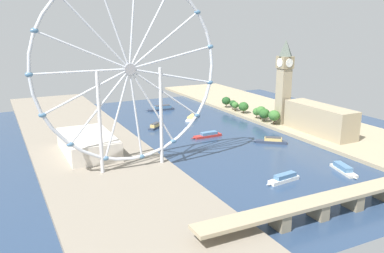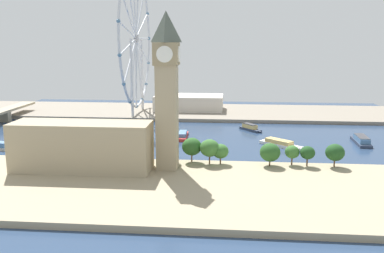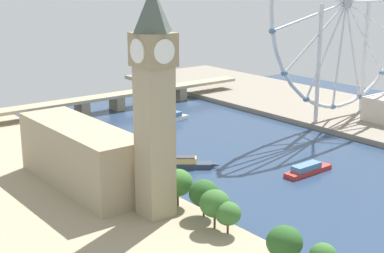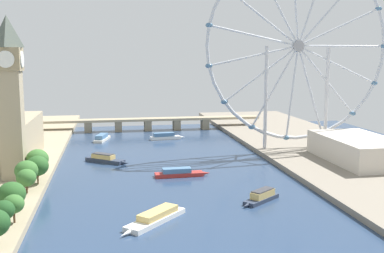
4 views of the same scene
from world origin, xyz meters
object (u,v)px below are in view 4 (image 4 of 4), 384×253
Objects in this scene: tour_boat_0 at (156,217)px; tour_boat_3 at (179,173)px; clock_tower at (10,95)px; parliament_block at (16,139)px; riverside_hall at (359,149)px; river_bridge at (148,122)px; tour_boat_5 at (261,197)px; tour_boat_6 at (165,137)px; tour_boat_4 at (105,159)px; tour_boat_1 at (102,138)px; ferris_wheel at (298,47)px.

tour_boat_3 reaches higher than tour_boat_0.
clock_tower reaches higher than parliament_block.
tour_boat_0 is 0.97× the size of tour_boat_3.
riverside_hall is at bearing 162.97° from tour_boat_0.
tour_boat_3 is (92.08, -42.88, -13.88)m from parliament_block.
river_bridge is 216.40m from tour_boat_5.
clock_tower reaches higher than tour_boat_5.
tour_boat_4 is at bearing -129.08° from tour_boat_6.
tour_boat_5 is at bearing -37.38° from parliament_block.
tour_boat_5 is 167.30m from tour_boat_6.
tour_boat_0 is at bearing -157.96° from tour_boat_1.
tour_boat_4 is (-36.19, -121.83, -5.60)m from river_bridge.
tour_boat_4 is 0.97× the size of tour_boat_6.
parliament_block is (-6.99, 44.28, -29.94)m from clock_tower.
tour_boat_1 is (-152.20, 113.17, -8.09)m from riverside_hall.
parliament_block is 204.58m from riverside_hall.
tour_boat_0 is at bearing -107.58° from tour_boat_3.
tour_boat_6 is (98.23, 72.17, -13.50)m from parliament_block.
parliament_block is 91.69m from tour_boat_1.
parliament_block reaches higher than tour_boat_6.
parliament_block is 0.55× the size of ferris_wheel.
tour_boat_4 reaches higher than tour_boat_0.
tour_boat_6 reaches higher than tour_boat_5.
tour_boat_4 is 87.04m from tour_boat_6.
ferris_wheel is 4.77× the size of tour_boat_6.
tour_boat_4 is at bearing -175.00° from ferris_wheel.
clock_tower reaches higher than riverside_hall.
tour_boat_0 is 1.40× the size of tour_boat_5.
tour_boat_1 is 126.75m from tour_boat_3.
tour_boat_0 is (65.53, -67.25, -43.87)m from clock_tower.
riverside_hall reaches higher than tour_boat_5.
parliament_block is at bearing -75.72° from tour_boat_5.
tour_boat_6 is (46.21, 73.76, 0.12)m from tour_boat_4.
tour_boat_4 is (-149.13, 35.28, -7.99)m from riverside_hall.
clock_tower is 1.13× the size of parliament_block.
ferris_wheel is 4.42× the size of tour_boat_1.
clock_tower is at bearing -177.82° from riverside_hall.
ferris_wheel reaches higher than tour_boat_6.
tour_boat_1 is at bearing -104.98° from tour_boat_5.
tour_boat_3 is at bearing -88.64° from river_bridge.
parliament_block reaches higher than tour_boat_3.
parliament_block is 53.80m from tour_boat_4.
ferris_wheel is at bearing 42.69° from tour_boat_4.
riverside_hall is 3.08× the size of tour_boat_5.
clock_tower is 103.63m from tour_boat_0.
riverside_hall is (201.15, -36.87, -5.63)m from parliament_block.
river_bridge is at bearing 89.69° from tour_boat_3.
tour_boat_1 is 1.11× the size of tour_boat_4.
parliament_block is 149.34m from river_bridge.
tour_boat_4 is at bearing 166.69° from riverside_hall.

